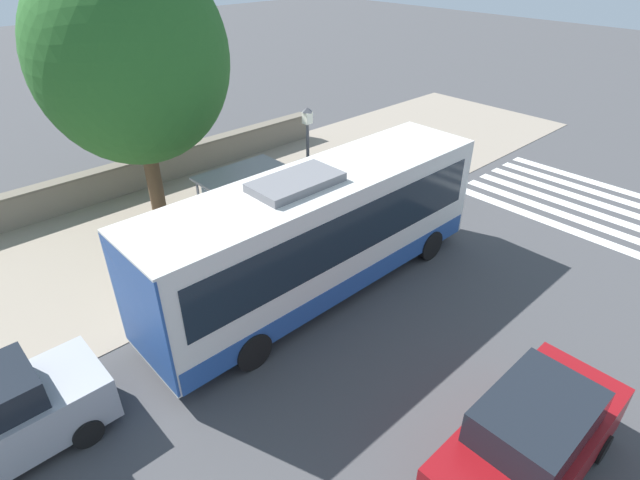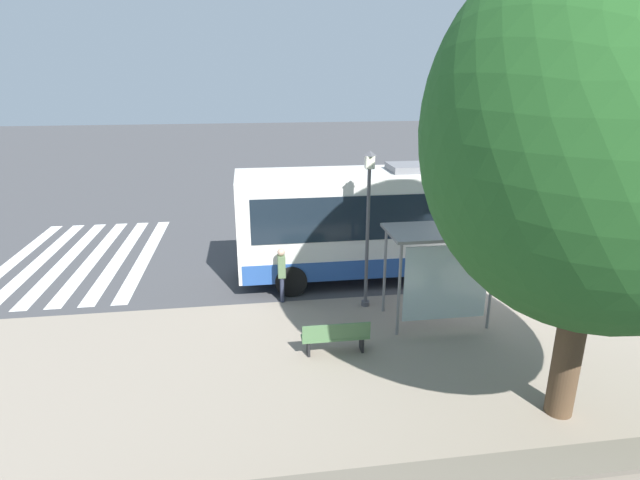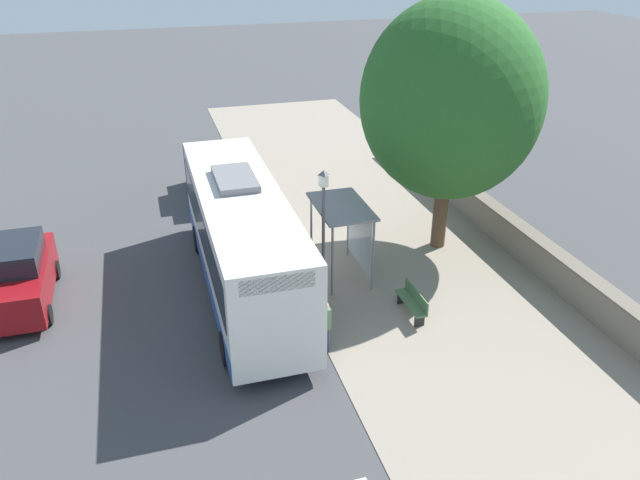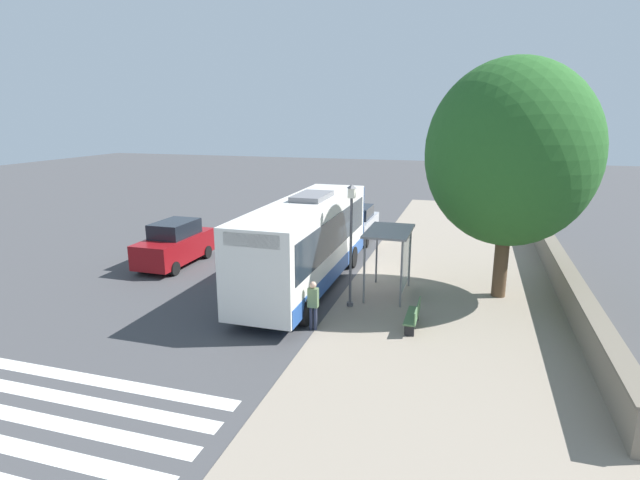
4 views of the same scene
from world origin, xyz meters
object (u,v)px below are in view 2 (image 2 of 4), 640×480
Objects in this scene: bus at (399,220)px; street_lamp_near at (368,218)px; parked_car_far_lane at (379,198)px; parked_car_behind_bus at (627,239)px; pedestrian at (282,271)px; bus_shelter at (441,249)px; shade_tree at (607,134)px; bench at (336,337)px.

street_lamp_near reaches higher than bus.
street_lamp_near is 9.91m from parked_car_far_lane.
pedestrian is at bearing 96.26° from parked_car_behind_bus.
bus is 8.58m from parked_car_behind_bus.
pedestrian is at bearing 148.67° from parked_car_far_lane.
bus_shelter is 10.77m from parked_car_far_lane.
street_lamp_near is 1.07× the size of parked_car_behind_bus.
parked_car_far_lane is (7.08, -1.21, -0.96)m from bus.
bus is at bearing 88.62° from parked_car_behind_bus.
parked_car_behind_bus is at bearing -134.91° from parked_car_far_lane.
pedestrian is 0.19× the size of shade_tree.
bus is 1.17× the size of shade_tree.
shade_tree reaches higher than street_lamp_near.
parked_car_behind_bus is (7.48, -7.35, -4.68)m from shade_tree.
street_lamp_near is at bearing -105.66° from pedestrian.
bus_shelter is (-3.57, -0.08, 0.21)m from bus.
bus_shelter is at bearing -127.35° from street_lamp_near.
bus is 7.24m from parked_car_far_lane.
bus is at bearing 170.30° from parked_car_far_lane.
street_lamp_near is at bearing 144.43° from bus.
bus_shelter is 1.69× the size of bench.
bench is at bearing 151.95° from street_lamp_near.
shade_tree reaches higher than pedestrian.
parked_car_far_lane is (10.64, -1.13, -1.18)m from bus_shelter.
parked_car_behind_bus is (1.38, -12.57, -0.05)m from pedestrian.
street_lamp_near is at bearing 27.18° from shade_tree.
shade_tree reaches higher than bench.
parked_car_far_lane reaches higher than bench.
parked_car_behind_bus is at bearing -78.50° from street_lamp_near.
parked_car_behind_bus is 0.97× the size of parked_car_far_lane.
bus_shelter is 0.31× the size of shade_tree.
parked_car_behind_bus is at bearing -91.38° from bus.
bus is at bearing 8.59° from shade_tree.
shade_tree reaches higher than parked_car_behind_bus.
bench is 3.66m from street_lamp_near.
parked_car_far_lane is (14.76, -0.05, -4.62)m from shade_tree.
pedestrian is 0.39× the size of parked_car_behind_bus.
bench is 12.38m from parked_car_behind_bus.
shade_tree is at bearing 179.81° from parked_car_far_lane.
shade_tree is (-5.42, -2.78, 2.90)m from street_lamp_near.
parked_car_far_lane is at bearing -16.86° from street_lamp_near.
bus_shelter is 0.61× the size of street_lamp_near.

